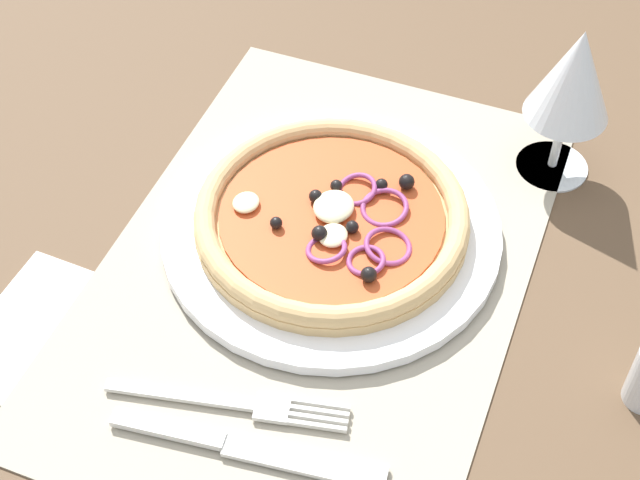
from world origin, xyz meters
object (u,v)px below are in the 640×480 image
Objects in this scene: pizza at (328,216)px; fork at (240,404)px; plate at (327,229)px; knife at (250,448)px; wine_glass at (574,78)px; napkin at (52,336)px.

pizza reaches higher than fork.
plate is 21.01cm from knife.
pizza is 23.00cm from wine_glass.
knife is at bearing -67.42° from fork.
fork is (17.84, 0.10, -0.32)cm from plate.
pizza is at bearing 78.72° from plate.
pizza is at bearing -46.51° from wine_glass.
plate is 23.61cm from napkin.
wine_glass reaches higher than fork.
wine_glass is at bearing 62.08° from knife.
wine_glass reaches higher than napkin.
wine_glass is 46.40cm from napkin.
pizza is (0.01, 0.07, 1.62)cm from plate.
plate is 1.41× the size of knife.
fork is at bearing 88.17° from napkin.
wine_glass is (-32.76, 15.71, 9.60)cm from fork.
fork is (17.83, 0.03, -1.94)cm from pizza.
knife is at bearing 6.01° from plate.
plate is at bearing 88.91° from knife.
pizza is 1.13× the size of knife.
fork is at bearing 0.10° from pizza.
pizza is 1.26× the size of fork.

